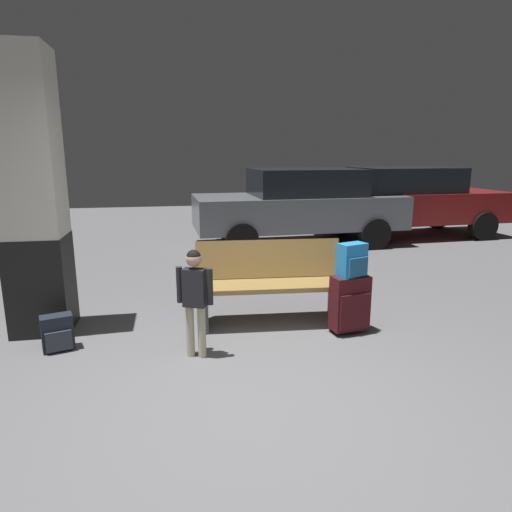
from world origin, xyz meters
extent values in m
cube|color=slate|center=(0.00, 4.00, -0.05)|extent=(18.00, 18.00, 0.10)
cube|color=black|center=(-1.90, 1.95, 0.50)|extent=(0.57, 0.57, 1.00)
cube|color=silver|center=(-1.90, 1.95, 1.91)|extent=(0.56, 0.56, 1.81)
cube|color=#9E7A42|center=(0.47, 1.64, 0.44)|extent=(1.63, 0.54, 0.05)
cube|color=#9E7A42|center=(0.49, 1.89, 0.68)|extent=(1.60, 0.22, 0.42)
cube|color=#4C4C51|center=(-0.24, 1.69, 0.21)|extent=(0.11, 0.40, 0.41)
cube|color=#4C4C51|center=(1.19, 1.59, 0.21)|extent=(0.11, 0.40, 0.41)
cube|color=#471419|center=(1.21, 1.28, 0.32)|extent=(0.41, 0.26, 0.56)
cube|color=#471419|center=(1.23, 1.16, 0.26)|extent=(0.34, 0.08, 0.36)
cube|color=#A5A5AA|center=(1.20, 1.35, 0.59)|extent=(0.14, 0.05, 0.02)
cylinder|color=black|center=(1.04, 1.33, 0.02)|extent=(0.02, 0.05, 0.04)
cylinder|color=black|center=(1.36, 1.39, 0.02)|extent=(0.02, 0.05, 0.04)
cube|color=#268CD8|center=(1.21, 1.28, 0.77)|extent=(0.32, 0.24, 0.34)
cube|color=#23608E|center=(1.25, 1.19, 0.72)|extent=(0.23, 0.10, 0.19)
cylinder|color=black|center=(1.21, 1.28, 0.93)|extent=(0.06, 0.04, 0.02)
cylinder|color=beige|center=(-0.32, 0.97, 0.24)|extent=(0.07, 0.07, 0.49)
cylinder|color=beige|center=(-0.42, 1.02, 0.24)|extent=(0.07, 0.07, 0.49)
cube|color=#232328|center=(-0.37, 1.00, 0.66)|extent=(0.23, 0.19, 0.34)
cylinder|color=#232328|center=(-0.24, 0.94, 0.67)|extent=(0.06, 0.06, 0.33)
cylinder|color=#232328|center=(-0.50, 1.05, 0.67)|extent=(0.06, 0.06, 0.33)
sphere|color=tan|center=(-0.37, 1.00, 0.92)|extent=(0.14, 0.14, 0.14)
sphere|color=black|center=(-0.37, 1.00, 0.94)|extent=(0.13, 0.13, 0.13)
cylinder|color=#E5D84C|center=(-0.39, 1.12, 0.67)|extent=(0.06, 0.06, 0.10)
cylinder|color=red|center=(-0.39, 1.12, 0.75)|extent=(0.01, 0.01, 0.06)
cube|color=#1E232D|center=(-1.65, 1.38, 0.17)|extent=(0.32, 0.24, 0.34)
cube|color=#333842|center=(-1.62, 1.29, 0.12)|extent=(0.23, 0.10, 0.19)
cylinder|color=black|center=(-1.65, 1.38, 0.33)|extent=(0.06, 0.04, 0.02)
cube|color=slate|center=(1.93, 5.85, 0.67)|extent=(4.16, 1.85, 0.64)
cube|color=black|center=(2.08, 5.85, 1.25)|extent=(2.15, 1.61, 0.52)
cylinder|color=black|center=(0.66, 5.00, 0.30)|extent=(0.61, 0.22, 0.60)
cylinder|color=black|center=(0.61, 6.60, 0.30)|extent=(0.61, 0.22, 0.60)
cylinder|color=black|center=(3.26, 5.10, 0.30)|extent=(0.61, 0.22, 0.60)
cylinder|color=black|center=(3.20, 6.70, 0.30)|extent=(0.61, 0.22, 0.60)
cube|color=maroon|center=(4.59, 6.28, 0.67)|extent=(4.18, 1.89, 0.64)
cube|color=black|center=(4.44, 6.28, 1.25)|extent=(2.17, 1.64, 0.52)
cylinder|color=black|center=(5.85, 7.14, 0.30)|extent=(0.61, 0.23, 0.60)
cylinder|color=black|center=(5.93, 5.54, 0.30)|extent=(0.61, 0.23, 0.60)
cylinder|color=black|center=(3.25, 7.02, 0.30)|extent=(0.61, 0.23, 0.60)
cylinder|color=black|center=(3.33, 5.42, 0.30)|extent=(0.61, 0.23, 0.60)
camera|label=1|loc=(-0.52, -2.86, 1.83)|focal=31.58mm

